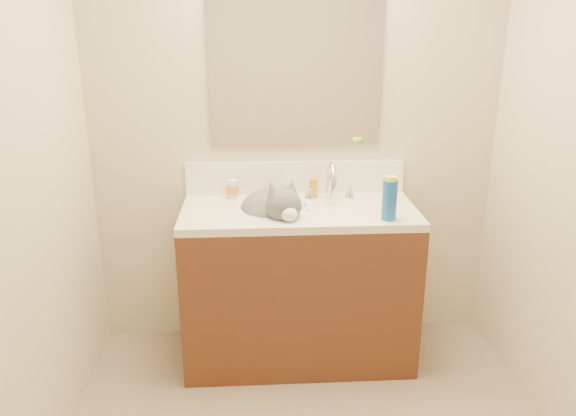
{
  "coord_description": "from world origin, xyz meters",
  "views": [
    {
      "loc": [
        -0.22,
        -1.73,
        1.78
      ],
      "look_at": [
        -0.06,
        0.92,
        0.88
      ],
      "focal_mm": 35.0,
      "sensor_mm": 36.0,
      "label": 1
    }
  ],
  "objects": [
    {
      "name": "room_shell",
      "position": [
        0.0,
        0.0,
        1.49
      ],
      "size": [
        2.24,
        2.54,
        2.52
      ],
      "color": "#C6B693",
      "rests_on": "ground"
    },
    {
      "name": "vanity_cabinet",
      "position": [
        0.0,
        0.97,
        0.41
      ],
      "size": [
        1.2,
        0.55,
        0.82
      ],
      "primitive_type": "cube",
      "color": "#4F2615",
      "rests_on": "ground"
    },
    {
      "name": "counter_slab",
      "position": [
        0.0,
        0.97,
        0.84
      ],
      "size": [
        1.2,
        0.55,
        0.04
      ],
      "primitive_type": "cube",
      "color": "beige",
      "rests_on": "vanity_cabinet"
    },
    {
      "name": "basin",
      "position": [
        -0.12,
        0.94,
        0.79
      ],
      "size": [
        0.45,
        0.36,
        0.14
      ],
      "primitive_type": "ellipsoid",
      "color": "white",
      "rests_on": "vanity_cabinet"
    },
    {
      "name": "faucet",
      "position": [
        0.18,
        1.11,
        0.95
      ],
      "size": [
        0.28,
        0.2,
        0.21
      ],
      "color": "silver",
      "rests_on": "counter_slab"
    },
    {
      "name": "cat",
      "position": [
        -0.13,
        0.98,
        0.84
      ],
      "size": [
        0.46,
        0.5,
        0.35
      ],
      "rotation": [
        0.0,
        0.0,
        0.33
      ],
      "color": "#524F52",
      "rests_on": "basin"
    },
    {
      "name": "backsplash",
      "position": [
        0.0,
        1.24,
        0.95
      ],
      "size": [
        1.2,
        0.02,
        0.18
      ],
      "primitive_type": "cube",
      "color": "white",
      "rests_on": "counter_slab"
    },
    {
      "name": "mirror",
      "position": [
        0.0,
        1.24,
        1.54
      ],
      "size": [
        0.9,
        0.02,
        0.8
      ],
      "primitive_type": "cube",
      "color": "white",
      "rests_on": "room_shell"
    },
    {
      "name": "pill_bottle",
      "position": [
        -0.34,
        1.18,
        0.91
      ],
      "size": [
        0.07,
        0.07,
        0.1
      ],
      "primitive_type": "cylinder",
      "rotation": [
        0.0,
        0.0,
        0.34
      ],
      "color": "silver",
      "rests_on": "counter_slab"
    },
    {
      "name": "pill_label",
      "position": [
        -0.34,
        1.18,
        0.91
      ],
      "size": [
        0.08,
        0.08,
        0.04
      ],
      "primitive_type": "cylinder",
      "rotation": [
        0.0,
        0.0,
        0.34
      ],
      "color": "orange",
      "rests_on": "pill_bottle"
    },
    {
      "name": "silver_jar",
      "position": [
        -0.05,
        1.16,
        0.89
      ],
      "size": [
        0.06,
        0.06,
        0.06
      ],
      "primitive_type": "cylinder",
      "rotation": [
        0.0,
        0.0,
        0.2
      ],
      "color": "#B7B7BC",
      "rests_on": "counter_slab"
    },
    {
      "name": "amber_bottle",
      "position": [
        0.09,
        1.16,
        0.91
      ],
      "size": [
        0.06,
        0.06,
        0.11
      ],
      "primitive_type": "cylinder",
      "rotation": [
        0.0,
        0.0,
        0.39
      ],
      "color": "orange",
      "rests_on": "counter_slab"
    },
    {
      "name": "toothbrush",
      "position": [
        0.04,
        1.0,
        0.87
      ],
      "size": [
        0.02,
        0.15,
        0.01
      ],
      "primitive_type": "cube",
      "rotation": [
        0.0,
        0.0,
        0.01
      ],
      "color": "silver",
      "rests_on": "counter_slab"
    },
    {
      "name": "toothbrush_head",
      "position": [
        0.04,
        1.0,
        0.87
      ],
      "size": [
        0.02,
        0.03,
        0.02
      ],
      "primitive_type": "cube",
      "rotation": [
        0.0,
        0.0,
        0.01
      ],
      "color": "#6CB6E6",
      "rests_on": "counter_slab"
    },
    {
      "name": "spray_can",
      "position": [
        0.42,
        0.78,
        0.96
      ],
      "size": [
        0.09,
        0.09,
        0.2
      ],
      "primitive_type": "cylinder",
      "rotation": [
        0.0,
        0.0,
        0.22
      ],
      "color": "#1855A9",
      "rests_on": "counter_slab"
    },
    {
      "name": "spray_cap",
      "position": [
        0.42,
        0.78,
        1.06
      ],
      "size": [
        0.07,
        0.07,
        0.04
      ],
      "primitive_type": "cylinder",
      "rotation": [
        0.0,
        0.0,
        0.22
      ],
      "color": "yellow",
      "rests_on": "spray_can"
    }
  ]
}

